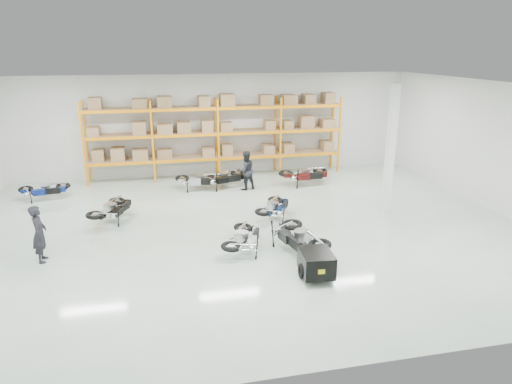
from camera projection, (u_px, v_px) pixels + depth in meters
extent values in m
plane|color=beige|center=(244.00, 229.00, 14.76)|extent=(18.00, 18.00, 0.00)
plane|color=white|center=(243.00, 87.00, 13.40)|extent=(18.00, 18.00, 0.00)
plane|color=silver|center=(215.00, 125.00, 20.60)|extent=(18.00, 0.00, 18.00)
plane|color=silver|center=(322.00, 259.00, 7.56)|extent=(18.00, 0.00, 18.00)
plane|color=silver|center=(497.00, 148.00, 15.88)|extent=(0.00, 14.00, 14.00)
cube|color=orange|center=(83.00, 146.00, 18.70)|extent=(0.08, 0.08, 3.50)
cube|color=orange|center=(86.00, 141.00, 19.54)|extent=(0.08, 0.08, 3.50)
cube|color=orange|center=(153.00, 143.00, 19.26)|extent=(0.08, 0.08, 3.50)
cube|color=orange|center=(153.00, 139.00, 20.10)|extent=(0.08, 0.08, 3.50)
cube|color=orange|center=(218.00, 140.00, 19.82)|extent=(0.08, 0.08, 3.50)
cube|color=orange|center=(216.00, 136.00, 20.66)|extent=(0.08, 0.08, 3.50)
cube|color=orange|center=(281.00, 138.00, 20.38)|extent=(0.08, 0.08, 3.50)
cube|color=orange|center=(276.00, 134.00, 21.22)|extent=(0.08, 0.08, 3.50)
cube|color=orange|center=(339.00, 135.00, 20.94)|extent=(0.08, 0.08, 3.50)
cube|color=orange|center=(332.00, 132.00, 21.78)|extent=(0.08, 0.08, 3.50)
cube|color=orange|center=(120.00, 164.00, 19.24)|extent=(2.70, 0.08, 0.12)
cube|color=orange|center=(122.00, 159.00, 20.08)|extent=(2.70, 0.08, 0.12)
cube|color=#9B7D50|center=(121.00, 160.00, 19.64)|extent=(2.68, 0.88, 0.02)
cube|color=#9B7D50|center=(120.00, 155.00, 19.57)|extent=(2.40, 0.70, 0.44)
cube|color=orange|center=(187.00, 161.00, 19.80)|extent=(2.70, 0.08, 0.12)
cube|color=orange|center=(186.00, 156.00, 20.64)|extent=(2.70, 0.08, 0.12)
cube|color=#9B7D50|center=(186.00, 157.00, 20.20)|extent=(2.68, 0.88, 0.02)
cube|color=#9B7D50|center=(186.00, 152.00, 20.13)|extent=(2.40, 0.70, 0.44)
cube|color=orange|center=(250.00, 158.00, 20.36)|extent=(2.70, 0.08, 0.12)
cube|color=orange|center=(246.00, 153.00, 21.20)|extent=(2.70, 0.08, 0.12)
cube|color=#9B7D50|center=(248.00, 154.00, 20.76)|extent=(2.68, 0.88, 0.02)
cube|color=#9B7D50|center=(248.00, 149.00, 20.69)|extent=(2.40, 0.70, 0.44)
cube|color=orange|center=(310.00, 155.00, 20.92)|extent=(2.70, 0.08, 0.12)
cube|color=orange|center=(304.00, 150.00, 21.76)|extent=(2.70, 0.08, 0.12)
cube|color=#9B7D50|center=(307.00, 151.00, 21.32)|extent=(2.68, 0.88, 0.02)
cube|color=#9B7D50|center=(307.00, 146.00, 21.25)|extent=(2.40, 0.70, 0.44)
cube|color=orange|center=(118.00, 138.00, 18.90)|extent=(2.70, 0.08, 0.12)
cube|color=orange|center=(119.00, 134.00, 19.74)|extent=(2.70, 0.08, 0.12)
cube|color=#9B7D50|center=(118.00, 135.00, 19.30)|extent=(2.68, 0.88, 0.02)
cube|color=#9B7D50|center=(118.00, 129.00, 19.23)|extent=(2.40, 0.70, 0.44)
cube|color=orange|center=(186.00, 136.00, 19.46)|extent=(2.70, 0.08, 0.12)
cube|color=orange|center=(184.00, 132.00, 20.30)|extent=(2.70, 0.08, 0.12)
cube|color=#9B7D50|center=(185.00, 132.00, 19.86)|extent=(2.68, 0.88, 0.02)
cube|color=#9B7D50|center=(185.00, 127.00, 19.79)|extent=(2.40, 0.70, 0.44)
cube|color=orange|center=(250.00, 133.00, 20.02)|extent=(2.70, 0.08, 0.12)
cube|color=orange|center=(246.00, 130.00, 20.86)|extent=(2.70, 0.08, 0.12)
cube|color=#9B7D50|center=(248.00, 130.00, 20.42)|extent=(2.68, 0.88, 0.02)
cube|color=#9B7D50|center=(248.00, 125.00, 20.35)|extent=(2.40, 0.70, 0.44)
cube|color=orange|center=(311.00, 131.00, 20.59)|extent=(2.70, 0.08, 0.12)
cube|color=orange|center=(304.00, 128.00, 21.42)|extent=(2.70, 0.08, 0.12)
cube|color=#9B7D50|center=(308.00, 128.00, 20.98)|extent=(2.68, 0.88, 0.02)
cube|color=#9B7D50|center=(308.00, 123.00, 20.91)|extent=(2.40, 0.70, 0.44)
cube|color=orange|center=(115.00, 112.00, 18.57)|extent=(2.70, 0.08, 0.12)
cube|color=orange|center=(117.00, 109.00, 19.41)|extent=(2.70, 0.08, 0.12)
cube|color=#9B7D50|center=(116.00, 109.00, 18.97)|extent=(2.68, 0.88, 0.02)
cube|color=#9B7D50|center=(115.00, 103.00, 18.90)|extent=(2.40, 0.70, 0.44)
cube|color=orange|center=(185.00, 110.00, 19.13)|extent=(2.70, 0.08, 0.12)
cube|color=orange|center=(183.00, 107.00, 19.97)|extent=(2.70, 0.08, 0.12)
cube|color=#9B7D50|center=(184.00, 107.00, 19.53)|extent=(2.68, 0.88, 0.02)
cube|color=#9B7D50|center=(183.00, 101.00, 19.46)|extent=(2.40, 0.70, 0.44)
cube|color=orange|center=(250.00, 108.00, 19.69)|extent=(2.70, 0.08, 0.12)
cube|color=orange|center=(246.00, 105.00, 20.53)|extent=(2.70, 0.08, 0.12)
cube|color=#9B7D50|center=(248.00, 105.00, 20.09)|extent=(2.68, 0.88, 0.02)
cube|color=#9B7D50|center=(248.00, 100.00, 20.02)|extent=(2.40, 0.70, 0.44)
cube|color=orange|center=(311.00, 106.00, 20.25)|extent=(2.70, 0.08, 0.12)
cube|color=orange|center=(305.00, 104.00, 21.09)|extent=(2.70, 0.08, 0.12)
cube|color=#9B7D50|center=(308.00, 104.00, 20.65)|extent=(2.68, 0.88, 0.02)
cube|color=#9B7D50|center=(309.00, 98.00, 20.58)|extent=(2.40, 0.70, 0.44)
cube|color=white|center=(390.00, 150.00, 15.59)|extent=(0.25, 0.25, 4.50)
cube|color=black|center=(316.00, 263.00, 11.51)|extent=(0.85, 1.04, 0.57)
cube|color=yellow|center=(323.00, 272.00, 11.05)|extent=(0.17, 0.03, 0.11)
torus|color=black|center=(301.00, 271.00, 11.50)|extent=(0.08, 0.39, 0.39)
torus|color=black|center=(331.00, 268.00, 11.65)|extent=(0.08, 0.39, 0.39)
cylinder|color=black|center=(308.00, 250.00, 12.12)|extent=(0.11, 0.93, 0.04)
imported|color=black|center=(39.00, 234.00, 12.30)|extent=(0.43, 0.61, 1.60)
imported|color=black|center=(246.00, 170.00, 18.60)|extent=(0.94, 0.83, 1.61)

